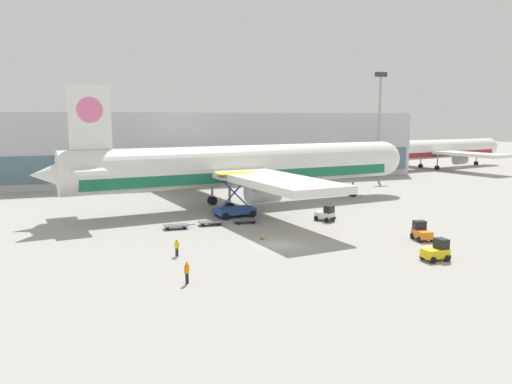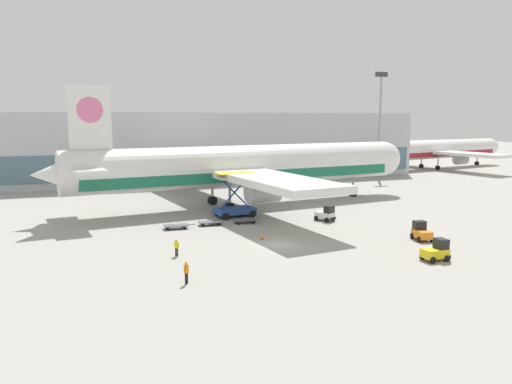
{
  "view_description": "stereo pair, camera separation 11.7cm",
  "coord_description": "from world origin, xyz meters",
  "px_view_note": "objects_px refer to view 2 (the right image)",
  "views": [
    {
      "loc": [
        -19.08,
        -46.43,
        12.99
      ],
      "look_at": [
        1.28,
        10.28,
        4.0
      ],
      "focal_mm": 35.0,
      "sensor_mm": 36.0,
      "label": 1
    },
    {
      "loc": [
        -18.97,
        -46.47,
        12.99
      ],
      "look_at": [
        1.28,
        10.28,
        4.0
      ],
      "focal_mm": 35.0,
      "sensor_mm": 36.0,
      "label": 2
    }
  ],
  "objects_px": {
    "baggage_dolly_second": "(210,222)",
    "scissor_lift_loader": "(235,200)",
    "ground_crew_near": "(177,246)",
    "baggage_tug_far": "(437,251)",
    "ground_crew_far": "(186,270)",
    "light_mast": "(380,117)",
    "baggage_dolly_lead": "(176,226)",
    "airplane_main": "(242,167)",
    "baggage_dolly_third": "(245,220)",
    "airplane_distant": "(437,150)",
    "traffic_cone_near": "(262,236)",
    "baggage_tug_mid": "(421,232)",
    "baggage_tug_foreground": "(326,214)"
  },
  "relations": [
    {
      "from": "ground_crew_near",
      "to": "airplane_main",
      "type": "bearing_deg",
      "value": 110.69
    },
    {
      "from": "light_mast",
      "to": "baggage_dolly_third",
      "type": "bearing_deg",
      "value": -140.18
    },
    {
      "from": "baggage_tug_far",
      "to": "baggage_dolly_lead",
      "type": "height_order",
      "value": "baggage_tug_far"
    },
    {
      "from": "scissor_lift_loader",
      "to": "baggage_tug_mid",
      "type": "relative_size",
      "value": 2.2
    },
    {
      "from": "airplane_distant",
      "to": "traffic_cone_near",
      "type": "bearing_deg",
      "value": -152.53
    },
    {
      "from": "light_mast",
      "to": "baggage_tug_mid",
      "type": "xyz_separation_m",
      "value": [
        -27.26,
        -49.82,
        -12.25
      ]
    },
    {
      "from": "airplane_distant",
      "to": "baggage_tug_foreground",
      "type": "distance_m",
      "value": 76.58
    },
    {
      "from": "baggage_dolly_third",
      "to": "ground_crew_far",
      "type": "distance_m",
      "value": 23.26
    },
    {
      "from": "scissor_lift_loader",
      "to": "ground_crew_near",
      "type": "bearing_deg",
      "value": -130.82
    },
    {
      "from": "airplane_main",
      "to": "baggage_tug_far",
      "type": "xyz_separation_m",
      "value": [
        8.09,
        -32.96,
        -4.96
      ]
    },
    {
      "from": "baggage_tug_mid",
      "to": "ground_crew_far",
      "type": "height_order",
      "value": "baggage_tug_mid"
    },
    {
      "from": "scissor_lift_loader",
      "to": "baggage_tug_far",
      "type": "bearing_deg",
      "value": -73.92
    },
    {
      "from": "light_mast",
      "to": "traffic_cone_near",
      "type": "relative_size",
      "value": 30.36
    },
    {
      "from": "airplane_distant",
      "to": "baggage_dolly_second",
      "type": "relative_size",
      "value": 12.51
    },
    {
      "from": "scissor_lift_loader",
      "to": "ground_crew_far",
      "type": "relative_size",
      "value": 3.18
    },
    {
      "from": "light_mast",
      "to": "baggage_dolly_third",
      "type": "relative_size",
      "value": 6.06
    },
    {
      "from": "baggage_dolly_second",
      "to": "scissor_lift_loader",
      "type": "bearing_deg",
      "value": 46.47
    },
    {
      "from": "baggage_tug_foreground",
      "to": "scissor_lift_loader",
      "type": "bearing_deg",
      "value": -151.55
    },
    {
      "from": "baggage_tug_mid",
      "to": "ground_crew_far",
      "type": "relative_size",
      "value": 1.44
    },
    {
      "from": "airplane_main",
      "to": "ground_crew_near",
      "type": "height_order",
      "value": "airplane_main"
    },
    {
      "from": "baggage_tug_foreground",
      "to": "baggage_dolly_lead",
      "type": "bearing_deg",
      "value": -123.7
    },
    {
      "from": "baggage_tug_foreground",
      "to": "airplane_distant",
      "type": "bearing_deg",
      "value": 102.24
    },
    {
      "from": "scissor_lift_loader",
      "to": "baggage_dolly_lead",
      "type": "height_order",
      "value": "scissor_lift_loader"
    },
    {
      "from": "baggage_dolly_third",
      "to": "light_mast",
      "type": "bearing_deg",
      "value": 42.44
    },
    {
      "from": "airplane_main",
      "to": "ground_crew_far",
      "type": "xyz_separation_m",
      "value": [
        -14.9,
        -31.7,
        -4.74
      ]
    },
    {
      "from": "ground_crew_near",
      "to": "baggage_tug_mid",
      "type": "bearing_deg",
      "value": 46.3
    },
    {
      "from": "ground_crew_near",
      "to": "traffic_cone_near",
      "type": "height_order",
      "value": "ground_crew_near"
    },
    {
      "from": "baggage_tug_far",
      "to": "ground_crew_far",
      "type": "xyz_separation_m",
      "value": [
        -22.99,
        1.26,
        0.22
      ]
    },
    {
      "from": "baggage_dolly_third",
      "to": "traffic_cone_near",
      "type": "xyz_separation_m",
      "value": [
        -0.83,
        -8.37,
        -0.02
      ]
    },
    {
      "from": "light_mast",
      "to": "ground_crew_far",
      "type": "distance_m",
      "value": 78.31
    },
    {
      "from": "baggage_tug_far",
      "to": "baggage_dolly_third",
      "type": "bearing_deg",
      "value": 116.99
    },
    {
      "from": "ground_crew_near",
      "to": "traffic_cone_near",
      "type": "xyz_separation_m",
      "value": [
        10.0,
        3.71,
        -0.62
      ]
    },
    {
      "from": "light_mast",
      "to": "scissor_lift_loader",
      "type": "bearing_deg",
      "value": -143.95
    },
    {
      "from": "baggage_dolly_lead",
      "to": "ground_crew_far",
      "type": "xyz_separation_m",
      "value": [
        -2.89,
        -19.83,
        0.71
      ]
    },
    {
      "from": "airplane_main",
      "to": "baggage_dolly_second",
      "type": "xyz_separation_m",
      "value": [
        -7.67,
        -11.22,
        -5.45
      ]
    },
    {
      "from": "airplane_distant",
      "to": "traffic_cone_near",
      "type": "distance_m",
      "value": 89.06
    },
    {
      "from": "baggage_tug_far",
      "to": "ground_crew_near",
      "type": "distance_m",
      "value": 24.13
    },
    {
      "from": "airplane_main",
      "to": "airplane_distant",
      "type": "height_order",
      "value": "airplane_main"
    },
    {
      "from": "light_mast",
      "to": "baggage_dolly_third",
      "type": "distance_m",
      "value": 56.61
    },
    {
      "from": "light_mast",
      "to": "baggage_dolly_lead",
      "type": "bearing_deg",
      "value": -145.07
    },
    {
      "from": "baggage_dolly_lead",
      "to": "ground_crew_near",
      "type": "distance_m",
      "value": 11.95
    },
    {
      "from": "baggage_tug_mid",
      "to": "baggage_dolly_lead",
      "type": "relative_size",
      "value": 0.71
    },
    {
      "from": "traffic_cone_near",
      "to": "baggage_dolly_lead",
      "type": "bearing_deg",
      "value": 134.35
    },
    {
      "from": "baggage_tug_far",
      "to": "traffic_cone_near",
      "type": "relative_size",
      "value": 3.34
    },
    {
      "from": "baggage_tug_foreground",
      "to": "ground_crew_near",
      "type": "xyz_separation_m",
      "value": [
        -20.98,
        -10.0,
        0.11
      ]
    },
    {
      "from": "baggage_tug_far",
      "to": "baggage_dolly_lead",
      "type": "xyz_separation_m",
      "value": [
        -20.11,
        21.1,
        -0.49
      ]
    },
    {
      "from": "ground_crew_near",
      "to": "traffic_cone_near",
      "type": "distance_m",
      "value": 10.68
    },
    {
      "from": "airplane_main",
      "to": "baggage_dolly_lead",
      "type": "xyz_separation_m",
      "value": [
        -12.01,
        -11.86,
        -5.45
      ]
    },
    {
      "from": "light_mast",
      "to": "scissor_lift_loader",
      "type": "height_order",
      "value": "light_mast"
    },
    {
      "from": "baggage_tug_mid",
      "to": "ground_crew_near",
      "type": "bearing_deg",
      "value": 95.06
    }
  ]
}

